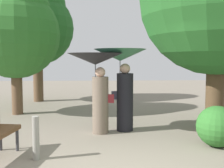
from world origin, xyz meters
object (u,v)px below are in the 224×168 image
person_right (122,71)px  tree_mid_left (15,27)px  person_left (97,73)px  path_marker_post (36,138)px  tree_near_left (37,22)px

person_right → tree_mid_left: 4.13m
person_left → path_marker_post: (-1.07, -1.74, -1.05)m
person_left → tree_mid_left: (-2.59, 2.48, 1.35)m
tree_near_left → tree_mid_left: 2.89m
tree_mid_left → path_marker_post: tree_mid_left is taller
person_left → tree_near_left: (-2.51, 5.32, 1.90)m
person_left → tree_mid_left: size_ratio=0.44×
person_left → tree_mid_left: tree_mid_left is taller
person_right → tree_mid_left: size_ratio=0.46×
person_right → path_marker_post: 2.79m
tree_mid_left → person_left: bearing=-43.8°
tree_near_left → path_marker_post: size_ratio=6.64×
person_left → tree_near_left: size_ratio=0.37×
person_left → tree_mid_left: 3.83m
tree_near_left → person_right: bearing=-58.6°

